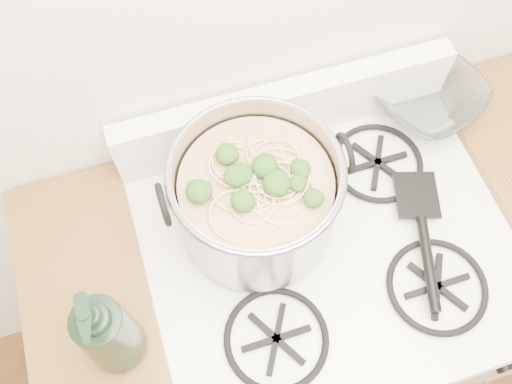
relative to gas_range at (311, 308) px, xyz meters
name	(u,v)px	position (x,y,z in m)	size (l,w,h in m)	color
gas_range	(311,308)	(0.00, 0.00, 0.00)	(0.76, 0.66, 0.92)	white
counter_left	(133,362)	(-0.51, 0.00, 0.02)	(0.25, 0.65, 0.92)	silver
stock_pot	(256,198)	(-0.13, 0.10, 0.59)	(0.36, 0.33, 0.22)	gray
spatula	(417,194)	(0.21, 0.05, 0.50)	(0.29, 0.31, 0.02)	black
glass_bowl	(424,99)	(0.33, 0.27, 0.50)	(0.10, 0.10, 0.02)	white
bottle	(104,329)	(-0.46, -0.07, 0.62)	(0.11, 0.11, 0.28)	black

